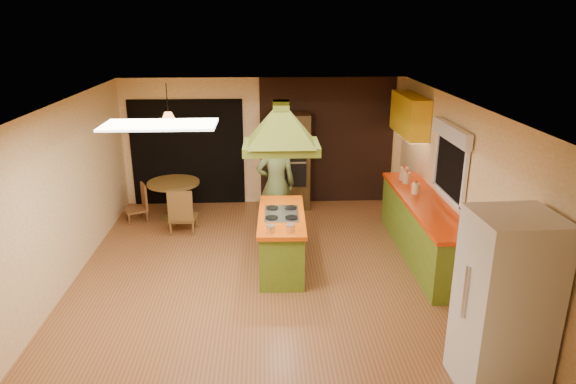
{
  "coord_description": "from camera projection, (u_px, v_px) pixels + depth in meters",
  "views": [
    {
      "loc": [
        0.01,
        -6.65,
        3.56
      ],
      "look_at": [
        0.35,
        0.44,
        1.15
      ],
      "focal_mm": 32.0,
      "sensor_mm": 36.0,
      "label": 1
    }
  ],
  "objects": [
    {
      "name": "ground",
      "position": [
        266.0,
        277.0,
        7.44
      ],
      "size": [
        6.5,
        6.5,
        0.0
      ],
      "primitive_type": "plane",
      "color": "#965A31",
      "rests_on": "ground"
    },
    {
      "name": "room_walls",
      "position": [
        264.0,
        196.0,
        7.04
      ],
      "size": [
        5.5,
        6.5,
        6.5
      ],
      "color": "#FDE6B5",
      "rests_on": "ground"
    },
    {
      "name": "ceiling_plane",
      "position": [
        263.0,
        105.0,
        6.63
      ],
      "size": [
        6.5,
        6.5,
        0.0
      ],
      "primitive_type": "plane",
      "rotation": [
        3.14,
        0.0,
        0.0
      ],
      "color": "silver",
      "rests_on": "room_walls"
    },
    {
      "name": "brick_panel",
      "position": [
        327.0,
        141.0,
        10.15
      ],
      "size": [
        2.64,
        0.03,
        2.5
      ],
      "primitive_type": "cube",
      "color": "#381E14",
      "rests_on": "ground"
    },
    {
      "name": "nook_opening",
      "position": [
        188.0,
        153.0,
        10.09
      ],
      "size": [
        2.2,
        0.03,
        2.1
      ],
      "primitive_type": "cube",
      "color": "black",
      "rests_on": "ground"
    },
    {
      "name": "right_counter",
      "position": [
        423.0,
        228.0,
        7.97
      ],
      "size": [
        0.62,
        3.05,
        0.92
      ],
      "color": "olive",
      "rests_on": "ground"
    },
    {
      "name": "upper_cabinets",
      "position": [
        410.0,
        115.0,
        9.01
      ],
      "size": [
        0.34,
        1.4,
        0.7
      ],
      "primitive_type": "cube",
      "color": "yellow",
      "rests_on": "room_walls"
    },
    {
      "name": "window_right",
      "position": [
        451.0,
        150.0,
        7.37
      ],
      "size": [
        0.12,
        1.35,
        1.06
      ],
      "color": "black",
      "rests_on": "room_walls"
    },
    {
      "name": "fluor_panel",
      "position": [
        160.0,
        125.0,
        5.46
      ],
      "size": [
        1.2,
        0.6,
        0.03
      ],
      "primitive_type": "cube",
      "color": "white",
      "rests_on": "ceiling_plane"
    },
    {
      "name": "kitchen_island",
      "position": [
        282.0,
        240.0,
        7.63
      ],
      "size": [
        0.72,
        1.69,
        0.86
      ],
      "rotation": [
        0.0,
        0.0,
        -0.03
      ],
      "color": "olive",
      "rests_on": "ground"
    },
    {
      "name": "range_hood",
      "position": [
        281.0,
        119.0,
        7.05
      ],
      "size": [
        1.07,
        0.77,
        0.8
      ],
      "rotation": [
        0.0,
        0.0,
        -0.01
      ],
      "color": "#5C681A",
      "rests_on": "ceiling_plane"
    },
    {
      "name": "man",
      "position": [
        276.0,
        185.0,
        8.6
      ],
      "size": [
        0.72,
        0.53,
        1.82
      ],
      "primitive_type": "imported",
      "rotation": [
        0.0,
        0.0,
        3.29
      ],
      "color": "#47522B",
      "rests_on": "ground"
    },
    {
      "name": "refrigerator",
      "position": [
        505.0,
        305.0,
        4.96
      ],
      "size": [
        0.8,
        0.76,
        1.87
      ],
      "primitive_type": "cube",
      "rotation": [
        0.0,
        0.0,
        0.04
      ],
      "color": "white",
      "rests_on": "ground"
    },
    {
      "name": "wall_oven",
      "position": [
        293.0,
        161.0,
        9.95
      ],
      "size": [
        0.64,
        0.63,
        1.86
      ],
      "rotation": [
        0.0,
        0.0,
        0.05
      ],
      "color": "#4C3418",
      "rests_on": "ground"
    },
    {
      "name": "dining_table",
      "position": [
        174.0,
        193.0,
        9.48
      ],
      "size": [
        0.95,
        0.95,
        0.72
      ],
      "rotation": [
        0.0,
        0.0,
        -0.07
      ],
      "color": "brown",
      "rests_on": "ground"
    },
    {
      "name": "chair_left",
      "position": [
        135.0,
        203.0,
        9.41
      ],
      "size": [
        0.5,
        0.5,
        0.69
      ],
      "primitive_type": null,
      "rotation": [
        0.0,
        0.0,
        -1.14
      ],
      "color": "brown",
      "rests_on": "ground"
    },
    {
      "name": "chair_near",
      "position": [
        183.0,
        210.0,
        8.91
      ],
      "size": [
        0.46,
        0.46,
        0.81
      ],
      "primitive_type": null,
      "rotation": [
        0.0,
        0.0,
        3.11
      ],
      "color": "brown",
      "rests_on": "ground"
    },
    {
      "name": "pendant_lamp",
      "position": [
        168.0,
        118.0,
        9.03
      ],
      "size": [
        0.34,
        0.34,
        0.19
      ],
      "primitive_type": "cone",
      "rotation": [
        0.0,
        0.0,
        0.16
      ],
      "color": "#FF9E3F",
      "rests_on": "ceiling_plane"
    },
    {
      "name": "canister_large",
      "position": [
        404.0,
        174.0,
        8.8
      ],
      "size": [
        0.2,
        0.2,
        0.22
      ],
      "primitive_type": "cylinder",
      "rotation": [
        0.0,
        0.0,
        -0.41
      ],
      "color": "beige",
      "rests_on": "right_counter"
    },
    {
      "name": "canister_medium",
      "position": [
        407.0,
        178.0,
        8.64
      ],
      "size": [
        0.16,
        0.16,
        0.18
      ],
      "primitive_type": "cylinder",
      "rotation": [
        0.0,
        0.0,
        0.19
      ],
      "color": "beige",
      "rests_on": "right_counter"
    },
    {
      "name": "canister_small",
      "position": [
        416.0,
        188.0,
        8.13
      ],
      "size": [
        0.15,
        0.15,
        0.17
      ],
      "primitive_type": "cylinder",
      "rotation": [
        0.0,
        0.0,
        -0.22
      ],
      "color": "beige",
      "rests_on": "right_counter"
    }
  ]
}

